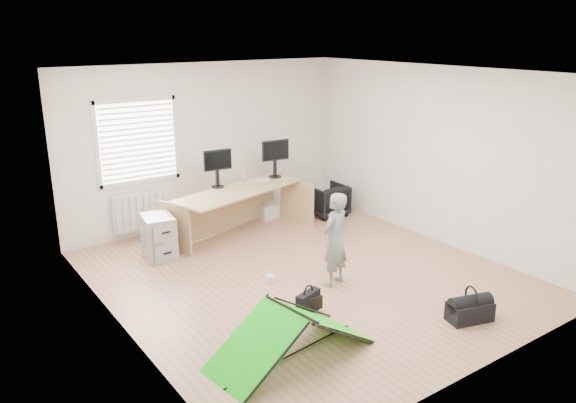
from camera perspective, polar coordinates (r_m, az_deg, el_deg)
ground at (r=7.69m, az=1.74°, el=-7.50°), size 5.50×5.50×0.00m
back_wall at (r=9.52m, az=-8.24°, el=5.72°), size 5.00×0.02×2.70m
window at (r=8.97m, az=-15.03°, el=5.92°), size 1.20×0.06×1.20m
radiator at (r=9.20m, az=-14.41°, el=-0.85°), size 1.00×0.12×0.60m
desk at (r=9.00m, az=-4.90°, el=-1.16°), size 2.40×1.31×0.78m
filing_cabinet at (r=8.37m, az=-13.02°, el=-3.51°), size 0.49×0.60×0.64m
monitor_left at (r=8.99m, az=-7.20°, el=2.83°), size 0.48×0.14×0.45m
monitor_right at (r=9.54m, az=-1.34°, el=3.86°), size 0.50×0.16×0.47m
keyboard at (r=9.39m, az=-3.13°, el=2.19°), size 0.43×0.30×0.02m
thermos at (r=9.27m, az=-4.40°, el=2.75°), size 0.10×0.10×0.26m
office_chair at (r=10.03m, az=4.04°, el=0.15°), size 0.64×0.65×0.57m
person at (r=7.23m, az=4.76°, el=-3.87°), size 0.52×0.43×1.24m
kite at (r=5.82m, az=0.35°, el=-13.20°), size 1.80×0.97×0.53m
storage_crate at (r=9.95m, az=-1.89°, el=-0.85°), size 0.50×0.37×0.27m
tote_bag at (r=9.33m, az=-12.62°, el=-2.06°), size 0.36×0.20×0.41m
laptop_bag at (r=6.68m, az=2.05°, el=-10.24°), size 0.38×0.21×0.27m
white_box at (r=7.47m, az=-1.82°, el=-7.87°), size 0.12×0.12×0.10m
duffel_bag at (r=6.86m, az=17.98°, el=-10.59°), size 0.56×0.39×0.22m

